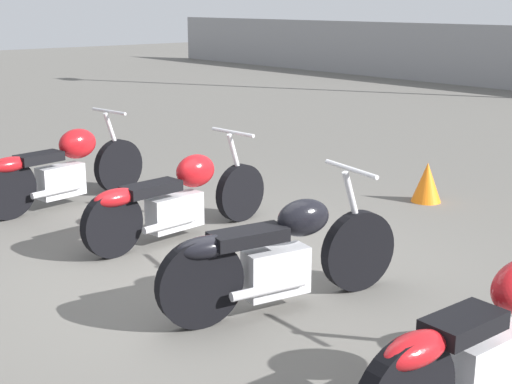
{
  "coord_description": "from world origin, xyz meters",
  "views": [
    {
      "loc": [
        4.49,
        -3.35,
        2.22
      ],
      "look_at": [
        0.0,
        0.47,
        0.65
      ],
      "focal_mm": 50.0,
      "sensor_mm": 36.0,
      "label": 1
    }
  ],
  "objects_px": {
    "motorcycle_slot_0": "(63,168)",
    "motorcycle_slot_3": "(495,340)",
    "motorcycle_slot_1": "(177,198)",
    "traffic_cone_near": "(427,182)",
    "motorcycle_slot_2": "(278,255)"
  },
  "relations": [
    {
      "from": "motorcycle_slot_1",
      "to": "motorcycle_slot_3",
      "type": "distance_m",
      "value": 3.68
    },
    {
      "from": "motorcycle_slot_3",
      "to": "traffic_cone_near",
      "type": "relative_size",
      "value": 4.87
    },
    {
      "from": "traffic_cone_near",
      "to": "motorcycle_slot_0",
      "type": "bearing_deg",
      "value": -128.07
    },
    {
      "from": "motorcycle_slot_0",
      "to": "traffic_cone_near",
      "type": "distance_m",
      "value": 4.12
    },
    {
      "from": "motorcycle_slot_0",
      "to": "traffic_cone_near",
      "type": "relative_size",
      "value": 4.59
    },
    {
      "from": "motorcycle_slot_2",
      "to": "motorcycle_slot_3",
      "type": "distance_m",
      "value": 1.81
    },
    {
      "from": "motorcycle_slot_0",
      "to": "motorcycle_slot_3",
      "type": "relative_size",
      "value": 0.94
    },
    {
      "from": "motorcycle_slot_2",
      "to": "motorcycle_slot_0",
      "type": "bearing_deg",
      "value": -169.83
    },
    {
      "from": "motorcycle_slot_3",
      "to": "motorcycle_slot_1",
      "type": "bearing_deg",
      "value": 176.04
    },
    {
      "from": "motorcycle_slot_1",
      "to": "traffic_cone_near",
      "type": "relative_size",
      "value": 4.76
    },
    {
      "from": "motorcycle_slot_2",
      "to": "motorcycle_slot_3",
      "type": "bearing_deg",
      "value": 9.74
    },
    {
      "from": "motorcycle_slot_0",
      "to": "motorcycle_slot_1",
      "type": "relative_size",
      "value": 0.96
    },
    {
      "from": "motorcycle_slot_2",
      "to": "motorcycle_slot_3",
      "type": "xyz_separation_m",
      "value": [
        1.81,
        -0.04,
        0.02
      ]
    },
    {
      "from": "traffic_cone_near",
      "to": "motorcycle_slot_1",
      "type": "bearing_deg",
      "value": -104.43
    },
    {
      "from": "motorcycle_slot_0",
      "to": "motorcycle_slot_3",
      "type": "distance_m",
      "value": 5.44
    }
  ]
}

